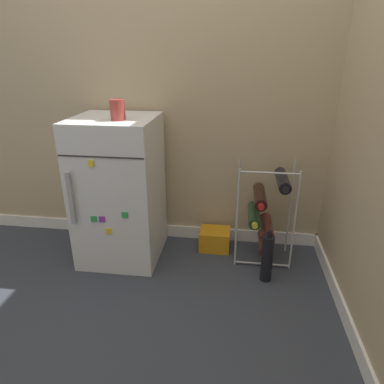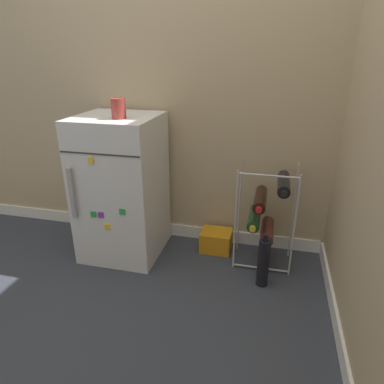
% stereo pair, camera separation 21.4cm
% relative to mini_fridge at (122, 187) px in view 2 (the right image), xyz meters
% --- Properties ---
extents(ground_plane, '(14.00, 14.00, 0.00)m').
position_rel_mini_fridge_xyz_m(ground_plane, '(0.44, -0.27, -0.46)').
color(ground_plane, '#333842').
extents(wall_back, '(6.77, 0.07, 2.50)m').
position_rel_mini_fridge_xyz_m(wall_back, '(0.44, 0.30, 0.77)').
color(wall_back, tan).
rests_on(wall_back, ground_plane).
extents(mini_fridge, '(0.50, 0.53, 0.93)m').
position_rel_mini_fridge_xyz_m(mini_fridge, '(0.00, 0.00, 0.00)').
color(mini_fridge, silver).
rests_on(mini_fridge, ground_plane).
extents(wine_rack, '(0.36, 0.32, 0.66)m').
position_rel_mini_fridge_xyz_m(wine_rack, '(0.93, 0.06, -0.13)').
color(wine_rack, '#B2B2B7').
rests_on(wine_rack, ground_plane).
extents(soda_box, '(0.21, 0.17, 0.14)m').
position_rel_mini_fridge_xyz_m(soda_box, '(0.61, 0.14, -0.39)').
color(soda_box, orange).
rests_on(soda_box, ground_plane).
extents(fridge_top_cup, '(0.08, 0.08, 0.11)m').
position_rel_mini_fridge_xyz_m(fridge_top_cup, '(0.06, -0.08, 0.52)').
color(fridge_top_cup, maroon).
rests_on(fridge_top_cup, mini_fridge).
extents(loose_bottle_floor, '(0.07, 0.07, 0.34)m').
position_rel_mini_fridge_xyz_m(loose_bottle_floor, '(0.94, -0.18, -0.31)').
color(loose_bottle_floor, black).
rests_on(loose_bottle_floor, ground_plane).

